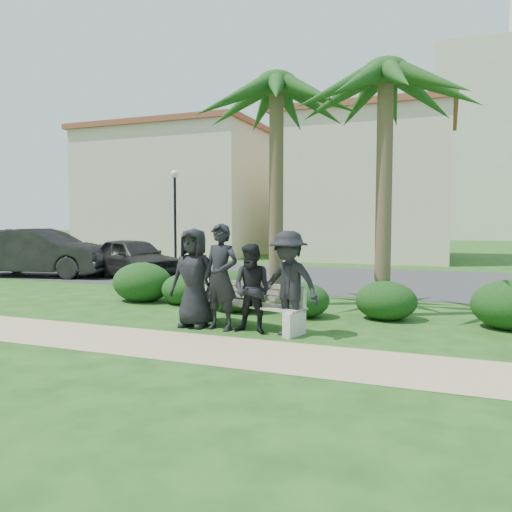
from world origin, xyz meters
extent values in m
plane|color=#1A4112|center=(0.00, 0.00, 0.00)|extent=(160.00, 160.00, 0.00)
cube|color=tan|center=(0.00, -1.80, 0.00)|extent=(30.00, 1.60, 0.01)
cube|color=#2D2D30|center=(0.00, 8.00, 0.00)|extent=(160.00, 8.00, 0.01)
cube|color=beige|center=(-12.00, 18.00, 3.50)|extent=(10.00, 8.00, 7.00)
cube|color=brown|center=(-12.00, 18.00, 7.15)|extent=(10.40, 8.40, 0.30)
cube|color=beige|center=(-1.00, 18.00, 3.50)|extent=(8.00, 8.00, 7.00)
cube|color=brown|center=(-1.00, 18.00, 7.15)|extent=(8.40, 8.40, 0.30)
cylinder|color=black|center=(-9.00, 12.00, 2.00)|extent=(0.12, 0.12, 4.00)
sphere|color=white|center=(-9.00, 12.00, 4.11)|extent=(0.36, 0.36, 0.36)
cube|color=#A09686|center=(-0.39, -0.24, 0.42)|extent=(2.28, 1.08, 0.04)
cube|color=#A09686|center=(-0.39, -0.02, 0.65)|extent=(2.16, 0.63, 0.26)
cube|color=beige|center=(-1.43, -0.24, 0.20)|extent=(0.28, 0.53, 0.41)
cube|color=beige|center=(0.65, -0.24, 0.20)|extent=(0.28, 0.53, 0.41)
imported|color=black|center=(-1.29, -0.48, 0.89)|extent=(0.87, 0.57, 1.78)
imported|color=black|center=(-0.73, -0.53, 0.93)|extent=(0.74, 0.54, 1.87)
imported|color=black|center=(-0.11, -0.57, 0.76)|extent=(0.77, 0.62, 1.53)
imported|color=black|center=(0.51, -0.52, 0.87)|extent=(1.25, 0.89, 1.75)
ellipsoid|color=black|center=(-3.85, 1.67, 0.48)|extent=(1.46, 1.21, 0.96)
ellipsoid|color=black|center=(-2.66, 1.62, 0.36)|extent=(1.12, 0.92, 0.73)
ellipsoid|color=black|center=(-1.19, 1.29, 0.45)|extent=(1.37, 1.13, 0.89)
ellipsoid|color=black|center=(0.27, 1.15, 0.36)|extent=(1.10, 0.91, 0.72)
ellipsoid|color=black|center=(1.86, 1.48, 0.39)|extent=(1.18, 0.98, 0.77)
ellipsoid|color=black|center=(4.04, 1.40, 0.45)|extent=(1.38, 1.14, 0.90)
cylinder|color=brown|center=(-0.67, 2.26, 2.48)|extent=(0.32, 0.32, 4.96)
cylinder|color=brown|center=(1.74, 1.86, 2.42)|extent=(0.32, 0.32, 4.84)
imported|color=black|center=(-6.85, 5.58, 0.68)|extent=(4.30, 3.01, 1.36)
imported|color=black|center=(-10.20, 4.99, 0.82)|extent=(5.25, 2.71, 1.65)
camera|label=1|loc=(2.98, -8.39, 1.90)|focal=35.00mm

